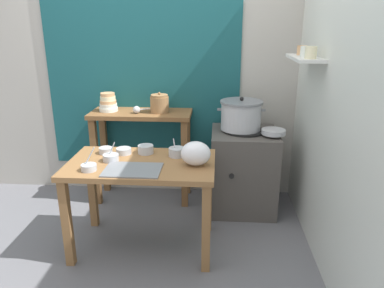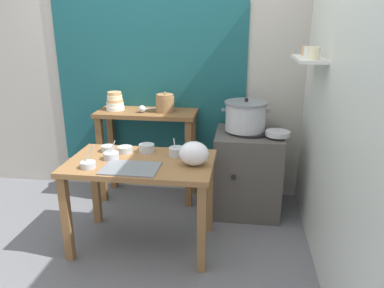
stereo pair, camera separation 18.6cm
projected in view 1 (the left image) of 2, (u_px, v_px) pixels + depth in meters
The scene contains 19 objects.
ground_plane at pixel (142, 244), 3.00m from camera, with size 9.00×9.00×0.00m, color slate.
wall_back at pixel (167, 66), 3.62m from camera, with size 4.40×0.12×2.60m.
wall_right at pixel (330, 82), 2.69m from camera, with size 0.30×3.20×2.60m.
prep_table at pixel (142, 176), 2.80m from camera, with size 1.10×0.66×0.72m.
back_shelf_table at pixel (142, 134), 3.58m from camera, with size 0.96×0.40×0.90m.
stove_block at pixel (243, 170), 3.49m from camera, with size 0.60×0.61×0.78m.
steamer_pot at pixel (241, 115), 3.34m from camera, with size 0.43×0.38×0.30m.
clay_pot at pixel (160, 104), 3.48m from camera, with size 0.17×0.17×0.19m.
bowl_stack_enamel at pixel (108, 103), 3.52m from camera, with size 0.18×0.18×0.18m.
ladle at pixel (138, 110), 3.45m from camera, with size 0.28×0.14×0.07m.
serving_tray at pixel (133, 170), 2.60m from camera, with size 0.40×0.28×0.01m, color slate.
plastic_bag at pixel (196, 153), 2.67m from camera, with size 0.22×0.17×0.18m, color white.
wide_pan at pixel (273, 132), 3.23m from camera, with size 0.21×0.21×0.04m, color #B7BABF.
prep_bowl_0 at pixel (106, 150), 2.93m from camera, with size 0.11×0.11×0.05m.
prep_bowl_1 at pixel (124, 151), 2.92m from camera, with size 0.12×0.12×0.05m.
prep_bowl_2 at pixel (177, 152), 2.87m from camera, with size 0.13×0.13×0.14m.
prep_bowl_3 at pixel (89, 167), 2.59m from camera, with size 0.11×0.11×0.17m.
prep_bowl_4 at pixel (146, 149), 2.93m from camera, with size 0.12×0.12×0.07m.
prep_bowl_5 at pixel (111, 157), 2.77m from camera, with size 0.12×0.12×0.14m.
Camera 1 is at (0.59, -2.56, 1.72)m, focal length 34.56 mm.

